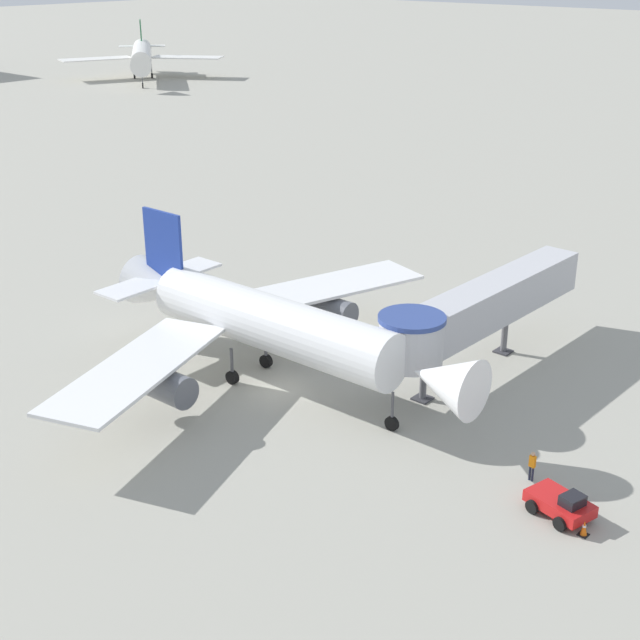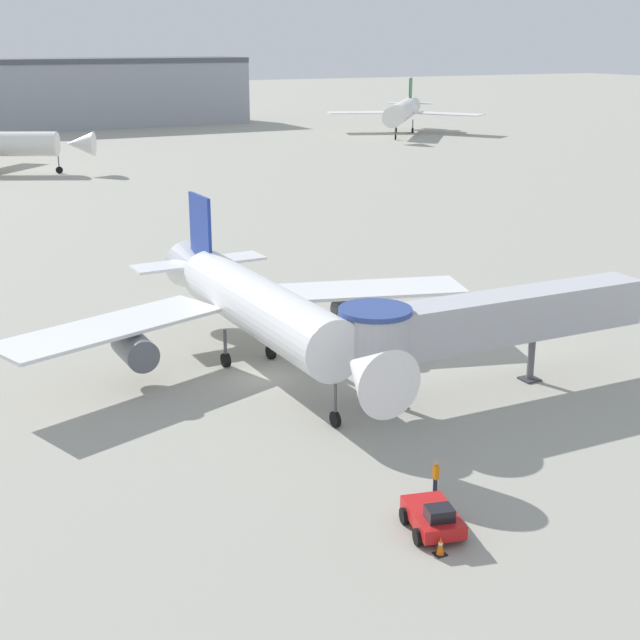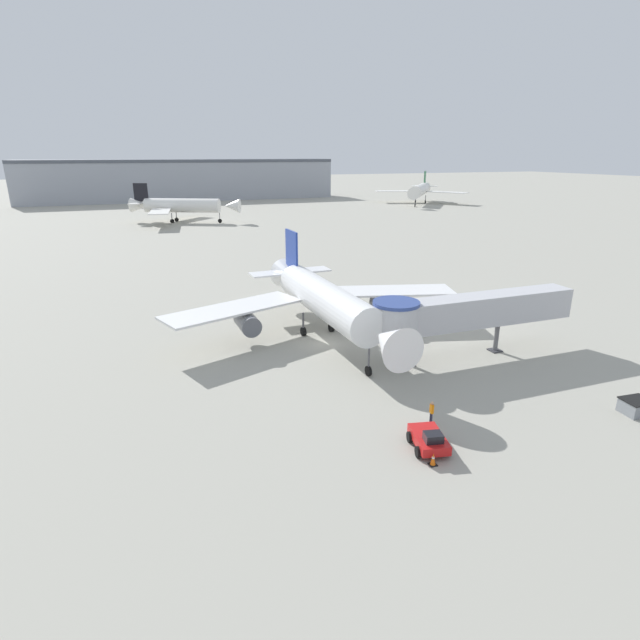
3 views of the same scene
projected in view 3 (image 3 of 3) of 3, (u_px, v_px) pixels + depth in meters
ground_plane at (325, 343)px, 50.43m from camera, size 800.00×800.00×0.00m
main_airplane at (323, 300)px, 50.51m from camera, size 32.53×27.88×9.87m
jet_bridge at (462, 312)px, 45.72m from camera, size 20.61×4.10×6.14m
pushback_tug_red at (429, 439)px, 32.22m from camera, size 2.74×3.58×1.52m
service_container_gray at (636, 407)px, 36.67m from camera, size 2.22×1.90×1.12m
traffic_cone_apron_front at (433, 459)px, 30.63m from camera, size 0.49×0.49×0.81m
traffic_cone_starboard_wing at (439, 326)px, 54.30m from camera, size 0.45×0.45×0.75m
ground_crew_marshaller at (432, 411)px, 35.13m from camera, size 0.24×0.36×1.75m
background_jet_black_tail at (180, 205)px, 137.87m from camera, size 29.55×30.41×10.56m
background_jet_green_tail at (420, 190)px, 190.09m from camera, size 30.23×31.80×11.66m
terminal_building at (183, 180)px, 205.03m from camera, size 123.63×18.91×16.08m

